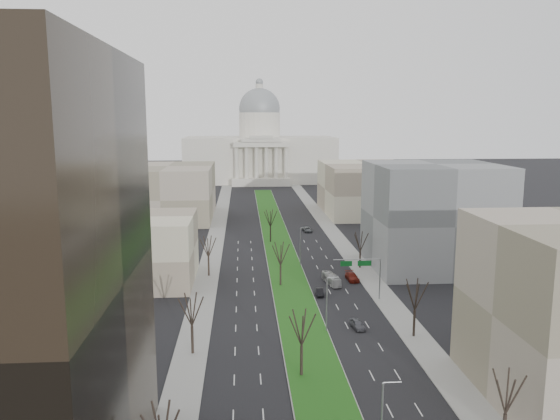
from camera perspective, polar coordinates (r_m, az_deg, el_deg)
name	(u,v)px	position (r m, az deg, el deg)	size (l,w,h in m)	color
ground	(278,242)	(152.41, -0.25, -3.38)	(600.00, 600.00, 0.00)	black
median	(278,243)	(151.40, -0.23, -3.43)	(8.00, 222.03, 0.20)	#999993
sidewalk_left	(209,267)	(128.10, -7.39, -5.95)	(5.00, 330.00, 0.15)	gray
sidewalk_right	(358,264)	(130.69, 8.19, -5.65)	(5.00, 330.00, 0.15)	gray
capitol	(260,151)	(298.47, -2.13, 6.16)	(80.00, 46.00, 55.00)	beige
building_beige_left	(132,250)	(118.76, -15.25, -4.01)	(26.00, 22.00, 14.00)	tan
building_grey_right	(433,216)	(129.78, 15.73, -0.63)	(28.00, 26.00, 24.00)	slate
building_far_left	(169,192)	(191.57, -11.55, 1.84)	(30.00, 40.00, 18.00)	gray
building_far_right	(366,188)	(199.88, 8.97, 2.24)	(30.00, 40.00, 18.00)	tan
tree_left_mid	(191,308)	(81.29, -9.24, -10.12)	(5.40, 5.40, 9.72)	black
tree_left_far	(208,246)	(119.63, -7.51, -3.72)	(5.28, 5.28, 9.50)	black
tree_right_near	(507,391)	(63.24, 22.64, -17.04)	(5.16, 5.16, 9.29)	black
tree_right_mid	(415,293)	(88.80, 13.97, -8.46)	(5.52, 5.52, 9.94)	black
tree_right_far	(360,241)	(126.23, 8.41, -3.18)	(5.04, 5.04, 9.07)	black
tree_median_a	(302,327)	(73.84, 2.28, -12.07)	(5.40, 5.40, 9.72)	black
tree_median_b	(281,253)	(111.84, 0.06, -4.50)	(5.40, 5.40, 9.72)	black
tree_median_c	(270,218)	(150.87, -1.01, -0.80)	(5.40, 5.40, 9.72)	black
streetlamp_median_b	(327,303)	(89.27, 4.94, -9.70)	(1.90, 0.20, 9.16)	gray
streetlamp_median_c	(301,246)	(127.37, 2.17, -3.77)	(1.90, 0.20, 9.16)	gray
mast_arm_signs	(366,269)	(104.76, 8.97, -6.10)	(9.12, 0.24, 8.09)	gray
car_grey_near	(357,324)	(92.66, 8.08, -11.71)	(1.71, 4.26, 1.45)	#4B4B52
car_black	(320,292)	(108.01, 4.16, -8.54)	(1.41, 4.05, 1.33)	black
car_red	(352,277)	(118.12, 7.54, -6.93)	(2.22, 5.46, 1.59)	#63160D
car_grey_far	(307,229)	(166.40, 2.86, -2.03)	(2.37, 5.15, 1.43)	#4B4F52
box_van	(331,279)	(115.15, 5.39, -7.19)	(1.80, 7.70, 2.15)	beige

